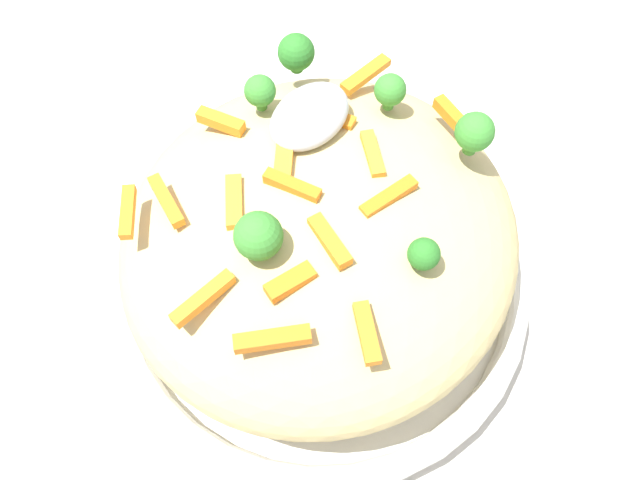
# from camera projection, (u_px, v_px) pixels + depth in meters

# --- Properties ---
(ground_plane) EXTENTS (2.40, 2.40, 0.00)m
(ground_plane) POSITION_uv_depth(u_px,v_px,m) (320.00, 293.00, 0.47)
(ground_plane) COLOR beige
(serving_bowl) EXTENTS (0.28, 0.28, 0.04)m
(serving_bowl) POSITION_uv_depth(u_px,v_px,m) (320.00, 281.00, 0.46)
(serving_bowl) COLOR white
(serving_bowl) RESTS_ON ground_plane
(pasta_mound) EXTENTS (0.25, 0.24, 0.10)m
(pasta_mound) POSITION_uv_depth(u_px,v_px,m) (320.00, 237.00, 0.40)
(pasta_mound) COLOR #D1BA7A
(pasta_mound) RESTS_ON serving_bowl
(carrot_piece_0) EXTENTS (0.03, 0.03, 0.01)m
(carrot_piece_0) POSITION_uv_depth(u_px,v_px,m) (272.00, 339.00, 0.32)
(carrot_piece_0) COLOR orange
(carrot_piece_0) RESTS_ON pasta_mound
(carrot_piece_1) EXTENTS (0.04, 0.01, 0.01)m
(carrot_piece_1) POSITION_uv_depth(u_px,v_px,m) (366.00, 74.00, 0.41)
(carrot_piece_1) COLOR orange
(carrot_piece_1) RESTS_ON pasta_mound
(carrot_piece_2) EXTENTS (0.01, 0.03, 0.01)m
(carrot_piece_2) POSITION_uv_depth(u_px,v_px,m) (292.00, 186.00, 0.36)
(carrot_piece_2) COLOR orange
(carrot_piece_2) RESTS_ON pasta_mound
(carrot_piece_3) EXTENTS (0.02, 0.03, 0.01)m
(carrot_piece_3) POSITION_uv_depth(u_px,v_px,m) (330.00, 241.00, 0.35)
(carrot_piece_3) COLOR orange
(carrot_piece_3) RESTS_ON pasta_mound
(carrot_piece_4) EXTENTS (0.03, 0.03, 0.01)m
(carrot_piece_4) POSITION_uv_depth(u_px,v_px,m) (367.00, 333.00, 0.33)
(carrot_piece_4) COLOR orange
(carrot_piece_4) RESTS_ON pasta_mound
(carrot_piece_5) EXTENTS (0.04, 0.02, 0.01)m
(carrot_piece_5) POSITION_uv_depth(u_px,v_px,m) (389.00, 197.00, 0.36)
(carrot_piece_5) COLOR orange
(carrot_piece_5) RESTS_ON pasta_mound
(carrot_piece_6) EXTENTS (0.03, 0.03, 0.01)m
(carrot_piece_6) POSITION_uv_depth(u_px,v_px,m) (128.00, 212.00, 0.36)
(carrot_piece_6) COLOR orange
(carrot_piece_6) RESTS_ON pasta_mound
(carrot_piece_7) EXTENTS (0.01, 0.03, 0.01)m
(carrot_piece_7) POSITION_uv_depth(u_px,v_px,m) (328.00, 116.00, 0.39)
(carrot_piece_7) COLOR orange
(carrot_piece_7) RESTS_ON pasta_mound
(carrot_piece_8) EXTENTS (0.03, 0.02, 0.01)m
(carrot_piece_8) POSITION_uv_depth(u_px,v_px,m) (290.00, 282.00, 0.34)
(carrot_piece_8) COLOR orange
(carrot_piece_8) RESTS_ON pasta_mound
(carrot_piece_9) EXTENTS (0.03, 0.03, 0.01)m
(carrot_piece_9) POSITION_uv_depth(u_px,v_px,m) (372.00, 154.00, 0.38)
(carrot_piece_9) COLOR orange
(carrot_piece_9) RESTS_ON pasta_mound
(carrot_piece_10) EXTENTS (0.03, 0.03, 0.01)m
(carrot_piece_10) POSITION_uv_depth(u_px,v_px,m) (234.00, 202.00, 0.36)
(carrot_piece_10) COLOR orange
(carrot_piece_10) RESTS_ON pasta_mound
(carrot_piece_11) EXTENTS (0.02, 0.03, 0.01)m
(carrot_piece_11) POSITION_uv_depth(u_px,v_px,m) (450.00, 114.00, 0.39)
(carrot_piece_11) COLOR orange
(carrot_piece_11) RESTS_ON pasta_mound
(carrot_piece_12) EXTENTS (0.01, 0.03, 0.01)m
(carrot_piece_12) POSITION_uv_depth(u_px,v_px,m) (221.00, 121.00, 0.39)
(carrot_piece_12) COLOR orange
(carrot_piece_12) RESTS_ON pasta_mound
(carrot_piece_13) EXTENTS (0.04, 0.03, 0.01)m
(carrot_piece_13) POSITION_uv_depth(u_px,v_px,m) (285.00, 151.00, 0.37)
(carrot_piece_13) COLOR orange
(carrot_piece_13) RESTS_ON pasta_mound
(carrot_piece_14) EXTENTS (0.04, 0.01, 0.01)m
(carrot_piece_14) POSITION_uv_depth(u_px,v_px,m) (203.00, 298.00, 0.33)
(carrot_piece_14) COLOR orange
(carrot_piece_14) RESTS_ON pasta_mound
(carrot_piece_15) EXTENTS (0.02, 0.04, 0.01)m
(carrot_piece_15) POSITION_uv_depth(u_px,v_px,m) (166.00, 201.00, 0.36)
(carrot_piece_15) COLOR orange
(carrot_piece_15) RESTS_ON pasta_mound
(broccoli_floret_0) EXTENTS (0.02, 0.02, 0.02)m
(broccoli_floret_0) POSITION_uv_depth(u_px,v_px,m) (260.00, 91.00, 0.39)
(broccoli_floret_0) COLOR #377928
(broccoli_floret_0) RESTS_ON pasta_mound
(broccoli_floret_1) EXTENTS (0.02, 0.02, 0.03)m
(broccoli_floret_1) POSITION_uv_depth(u_px,v_px,m) (475.00, 132.00, 0.37)
(broccoli_floret_1) COLOR #377928
(broccoli_floret_1) RESTS_ON pasta_mound
(broccoli_floret_2) EXTENTS (0.02, 0.02, 0.02)m
(broccoli_floret_2) POSITION_uv_depth(u_px,v_px,m) (390.00, 90.00, 0.39)
(broccoli_floret_2) COLOR #377928
(broccoli_floret_2) RESTS_ON pasta_mound
(broccoli_floret_3) EXTENTS (0.03, 0.03, 0.03)m
(broccoli_floret_3) POSITION_uv_depth(u_px,v_px,m) (258.00, 236.00, 0.33)
(broccoli_floret_3) COLOR #377928
(broccoli_floret_3) RESTS_ON pasta_mound
(broccoli_floret_4) EXTENTS (0.02, 0.02, 0.03)m
(broccoli_floret_4) POSITION_uv_depth(u_px,v_px,m) (296.00, 53.00, 0.40)
(broccoli_floret_4) COLOR #296820
(broccoli_floret_4) RESTS_ON pasta_mound
(broccoli_floret_5) EXTENTS (0.02, 0.02, 0.02)m
(broccoli_floret_5) POSITION_uv_depth(u_px,v_px,m) (420.00, 259.00, 0.34)
(broccoli_floret_5) COLOR #296820
(broccoli_floret_5) RESTS_ON pasta_mound
(serving_spoon) EXTENTS (0.16, 0.13, 0.10)m
(serving_spoon) POSITION_uv_depth(u_px,v_px,m) (280.00, 63.00, 0.38)
(serving_spoon) COLOR #B7B7BC
(serving_spoon) RESTS_ON pasta_mound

